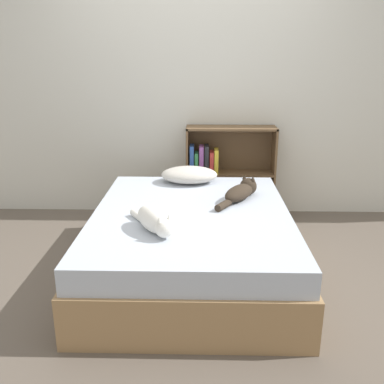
{
  "coord_description": "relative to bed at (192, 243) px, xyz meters",
  "views": [
    {
      "loc": [
        0.07,
        -2.83,
        1.56
      ],
      "look_at": [
        0.0,
        0.14,
        0.59
      ],
      "focal_mm": 40.0,
      "sensor_mm": 36.0,
      "label": 1
    }
  ],
  "objects": [
    {
      "name": "bed",
      "position": [
        0.0,
        0.0,
        0.0
      ],
      "size": [
        1.42,
        1.81,
        0.49
      ],
      "color": "#99754C",
      "rests_on": "ground_plane"
    },
    {
      "name": "cat_dark",
      "position": [
        0.37,
        0.29,
        0.31
      ],
      "size": [
        0.35,
        0.48,
        0.16
      ],
      "rotation": [
        0.0,
        0.0,
        1.0
      ],
      "color": "#33281E",
      "rests_on": "bed"
    },
    {
      "name": "ground_plane",
      "position": [
        0.0,
        0.0,
        -0.24
      ],
      "size": [
        8.0,
        8.0,
        0.0
      ],
      "primitive_type": "plane",
      "color": "brown"
    },
    {
      "name": "cat_light",
      "position": [
        -0.22,
        -0.36,
        0.32
      ],
      "size": [
        0.34,
        0.46,
        0.15
      ],
      "rotation": [
        0.0,
        0.0,
        5.29
      ],
      "color": "white",
      "rests_on": "bed"
    },
    {
      "name": "pillow",
      "position": [
        -0.04,
        0.71,
        0.32
      ],
      "size": [
        0.48,
        0.33,
        0.14
      ],
      "color": "beige",
      "rests_on": "bed"
    },
    {
      "name": "wall_back",
      "position": [
        0.0,
        1.35,
        1.01
      ],
      "size": [
        8.0,
        0.06,
        2.5
      ],
      "color": "silver",
      "rests_on": "ground_plane"
    },
    {
      "name": "bookshelf",
      "position": [
        0.3,
        1.21,
        0.23
      ],
      "size": [
        0.85,
        0.26,
        0.9
      ],
      "color": "brown",
      "rests_on": "ground_plane"
    }
  ]
}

